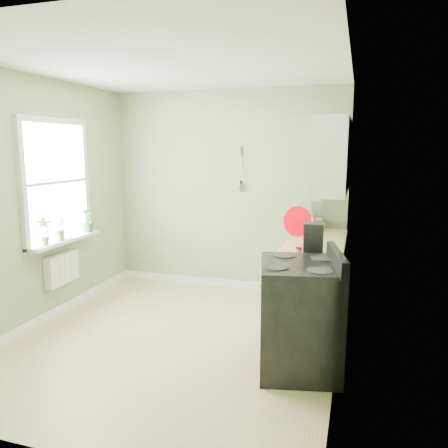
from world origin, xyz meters
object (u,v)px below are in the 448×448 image
(stove, at_px, (299,315))
(kettle, at_px, (303,220))
(stand_mixer, at_px, (317,215))
(coffee_maker, at_px, (313,240))

(stove, xyz_separation_m, kettle, (-0.23, 1.93, 0.53))
(stand_mixer, bearing_deg, kettle, -175.28)
(coffee_maker, bearing_deg, kettle, 100.95)
(stand_mixer, distance_m, coffee_maker, 1.44)
(stove, xyz_separation_m, coffee_maker, (0.05, 0.51, 0.57))
(stand_mixer, height_order, kettle, stand_mixer)
(kettle, bearing_deg, stove, -83.27)
(stand_mixer, height_order, coffee_maker, stand_mixer)
(kettle, bearing_deg, stand_mixer, 4.72)
(stand_mixer, bearing_deg, coffee_maker, -85.97)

